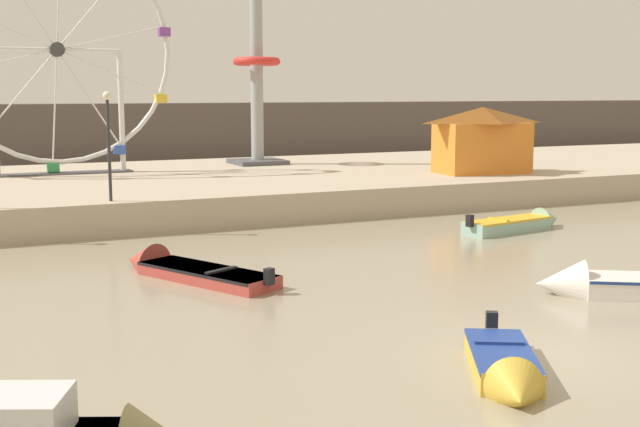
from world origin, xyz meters
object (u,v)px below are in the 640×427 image
drop_tower_steel_tower (257,66)px  carnival_booth_orange_canopy (482,139)px  motorboat_mustard_yellow (506,370)px  motorboat_seafoam (520,223)px  promenade_lamp_near (108,130)px  motorboat_white_red_stripe (633,286)px  ferris_wheel_white_frame (57,54)px  motorboat_faded_red (179,269)px

drop_tower_steel_tower → carnival_booth_orange_canopy: (8.33, -9.64, -3.75)m
motorboat_mustard_yellow → motorboat_seafoam: motorboat_seafoam is taller
motorboat_seafoam → motorboat_mustard_yellow: bearing=-139.9°
motorboat_seafoam → promenade_lamp_near: size_ratio=1.26×
motorboat_seafoam → motorboat_white_red_stripe: motorboat_white_red_stripe is taller
motorboat_seafoam → promenade_lamp_near: promenade_lamp_near is taller
motorboat_seafoam → ferris_wheel_white_frame: 23.51m
motorboat_mustard_yellow → motorboat_seafoam: (11.08, 13.51, 0.04)m
promenade_lamp_near → drop_tower_steel_tower: bearing=49.9°
motorboat_mustard_yellow → ferris_wheel_white_frame: 31.50m
motorboat_faded_red → promenade_lamp_near: 8.74m
motorboat_mustard_yellow → motorboat_seafoam: bearing=169.9°
ferris_wheel_white_frame → drop_tower_steel_tower: size_ratio=0.89×
motorboat_faded_red → ferris_wheel_white_frame: 20.45m
drop_tower_steel_tower → carnival_booth_orange_canopy: drop_tower_steel_tower is taller
motorboat_mustard_yellow → motorboat_white_red_stripe: (7.03, 3.84, 0.05)m
drop_tower_steel_tower → motorboat_faded_red: bearing=-116.5°
motorboat_faded_red → motorboat_mustard_yellow: bearing=169.4°
motorboat_faded_red → motorboat_seafoam: (14.13, 2.22, 0.07)m
motorboat_faded_red → motorboat_white_red_stripe: bearing=-152.2°
carnival_booth_orange_canopy → promenade_lamp_near: 19.24m
carnival_booth_orange_canopy → promenade_lamp_near: promenade_lamp_near is taller
motorboat_faded_red → drop_tower_steel_tower: bearing=-52.3°
ferris_wheel_white_frame → carnival_booth_orange_canopy: bearing=-23.4°
ferris_wheel_white_frame → drop_tower_steel_tower: bearing=7.0°
motorboat_white_red_stripe → carnival_booth_orange_canopy: 20.44m
motorboat_white_red_stripe → drop_tower_steel_tower: size_ratio=0.43×
motorboat_white_red_stripe → promenade_lamp_near: 18.94m
drop_tower_steel_tower → promenade_lamp_near: size_ratio=3.21×
motorboat_faded_red → promenade_lamp_near: size_ratio=1.42×
motorboat_mustard_yellow → carnival_booth_orange_canopy: 27.26m
motorboat_faded_red → motorboat_seafoam: 14.30m
motorboat_faded_red → carnival_booth_orange_canopy: size_ratio=1.14×
motorboat_white_red_stripe → motorboat_faded_red: bearing=-4.2°
ferris_wheel_white_frame → drop_tower_steel_tower: drop_tower_steel_tower is taller
motorboat_seafoam → motorboat_white_red_stripe: bearing=-123.3°
motorboat_mustard_yellow → motorboat_faded_red: motorboat_faded_red is taller
motorboat_white_red_stripe → drop_tower_steel_tower: drop_tower_steel_tower is taller
motorboat_seafoam → promenade_lamp_near: (-14.52, 5.69, 3.63)m
motorboat_mustard_yellow → carnival_booth_orange_canopy: bearing=174.3°
ferris_wheel_white_frame → promenade_lamp_near: 11.78m
drop_tower_steel_tower → motorboat_mustard_yellow: bearing=-102.7°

